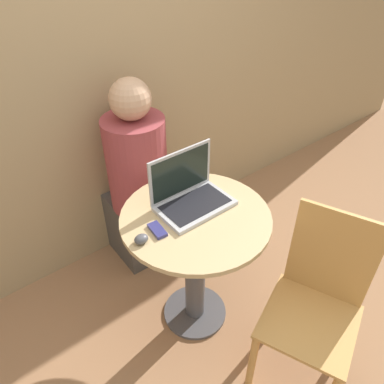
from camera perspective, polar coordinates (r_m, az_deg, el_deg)
ground_plane at (r=2.32m, az=0.44°, el=-17.85°), size 12.00×12.00×0.00m
back_wall at (r=2.14m, az=-14.52°, el=19.66°), size 7.00×0.05×2.60m
round_table at (r=1.91m, az=0.52°, el=-8.65°), size 0.72×0.72×0.76m
laptop at (r=1.79m, az=-0.32°, el=-0.26°), size 0.36×0.23×0.26m
cell_phone at (r=1.68m, az=-5.31°, el=-5.78°), size 0.06×0.11×0.02m
computer_mouse at (r=1.63m, az=-7.75°, el=-7.11°), size 0.06×0.05×0.04m
chair_empty at (r=1.87m, az=18.33°, el=-15.82°), size 0.52×0.52×0.93m
person_seated at (r=2.35m, az=-8.64°, el=0.49°), size 0.35×0.55×1.24m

